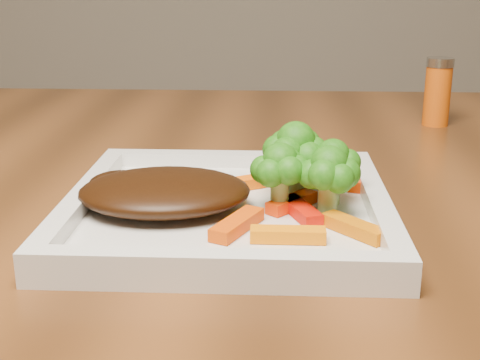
{
  "coord_description": "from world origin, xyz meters",
  "views": [
    {
      "loc": [
        -0.05,
        -0.84,
        0.96
      ],
      "look_at": [
        -0.08,
        -0.31,
        0.79
      ],
      "focal_mm": 50.0,
      "sensor_mm": 36.0,
      "label": 1
    }
  ],
  "objects": [
    {
      "name": "plate",
      "position": [
        -0.09,
        -0.31,
        0.76
      ],
      "size": [
        0.27,
        0.27,
        0.01
      ],
      "primitive_type": "cube",
      "color": "white",
      "rests_on": "dining_table"
    },
    {
      "name": "broccoli_1",
      "position": [
        -0.0,
        -0.29,
        0.79
      ],
      "size": [
        0.06,
        0.06,
        0.06
      ],
      "primitive_type": null,
      "rotation": [
        0.0,
        0.0,
        0.13
      ],
      "color": "#126F14",
      "rests_on": "plate"
    },
    {
      "name": "carrot_4",
      "position": [
        -0.07,
        -0.25,
        0.77
      ],
      "size": [
        0.06,
        0.04,
        0.01
      ],
      "primitive_type": "cube",
      "rotation": [
        0.0,
        0.0,
        0.52
      ],
      "color": "#FE5F04",
      "rests_on": "plate"
    },
    {
      "name": "broccoli_2",
      "position": [
        -0.01,
        -0.33,
        0.79
      ],
      "size": [
        0.07,
        0.07,
        0.06
      ],
      "primitive_type": null,
      "rotation": [
        0.0,
        0.0,
        -0.37
      ],
      "color": "#396D12",
      "rests_on": "plate"
    },
    {
      "name": "steak",
      "position": [
        -0.14,
        -0.31,
        0.78
      ],
      "size": [
        0.16,
        0.13,
        0.03
      ],
      "primitive_type": "ellipsoid",
      "rotation": [
        0.0,
        0.0,
        0.09
      ],
      "color": "black",
      "rests_on": "plate"
    },
    {
      "name": "carrot_0",
      "position": [
        -0.04,
        -0.38,
        0.77
      ],
      "size": [
        0.06,
        0.02,
        0.01
      ],
      "primitive_type": "cube",
      "rotation": [
        0.0,
        0.0,
        -0.0
      ],
      "color": "orange",
      "rests_on": "plate"
    },
    {
      "name": "carrot_2",
      "position": [
        -0.08,
        -0.36,
        0.77
      ],
      "size": [
        0.04,
        0.06,
        0.01
      ],
      "primitive_type": "cube",
      "rotation": [
        0.0,
        0.0,
        1.13
      ],
      "color": "#DC4503",
      "rests_on": "plate"
    },
    {
      "name": "carrot_3",
      "position": [
        0.01,
        -0.25,
        0.77
      ],
      "size": [
        0.07,
        0.03,
        0.01
      ],
      "primitive_type": "cube",
      "rotation": [
        0.0,
        0.0,
        -0.28
      ],
      "color": "#E53603",
      "rests_on": "plate"
    },
    {
      "name": "carrot_6",
      "position": [
        -0.04,
        -0.31,
        0.77
      ],
      "size": [
        0.05,
        0.05,
        0.01
      ],
      "primitive_type": "cube",
      "rotation": [
        0.0,
        0.0,
        0.85
      ],
      "color": "#EB3503",
      "rests_on": "plate"
    },
    {
      "name": "carrot_1",
      "position": [
        0.01,
        -0.36,
        0.77
      ],
      "size": [
        0.05,
        0.05,
        0.01
      ],
      "primitive_type": "cube",
      "rotation": [
        0.0,
        0.0,
        -0.85
      ],
      "color": "#CC6603",
      "rests_on": "plate"
    },
    {
      "name": "carrot_5",
      "position": [
        -0.03,
        -0.33,
        0.77
      ],
      "size": [
        0.03,
        0.06,
        0.01
      ],
      "primitive_type": "cube",
      "rotation": [
        0.0,
        0.0,
        -1.2
      ],
      "color": "red",
      "rests_on": "plate"
    },
    {
      "name": "broccoli_3",
      "position": [
        -0.05,
        -0.31,
        0.79
      ],
      "size": [
        0.07,
        0.07,
        0.06
      ],
      "primitive_type": null,
      "rotation": [
        0.0,
        0.0,
        -0.2
      ],
      "color": "#207713",
      "rests_on": "plate"
    },
    {
      "name": "spice_shaker",
      "position": [
        0.17,
        0.07,
        0.8
      ],
      "size": [
        0.05,
        0.05,
        0.09
      ],
      "primitive_type": "cylinder",
      "rotation": [
        0.0,
        0.0,
        0.43
      ],
      "color": "#D2560B",
      "rests_on": "dining_table"
    },
    {
      "name": "broccoli_0",
      "position": [
        -0.03,
        -0.28,
        0.8
      ],
      "size": [
        0.08,
        0.08,
        0.07
      ],
      "primitive_type": null,
      "rotation": [
        0.0,
        0.0,
        0.22
      ],
      "color": "#127015",
      "rests_on": "plate"
    }
  ]
}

